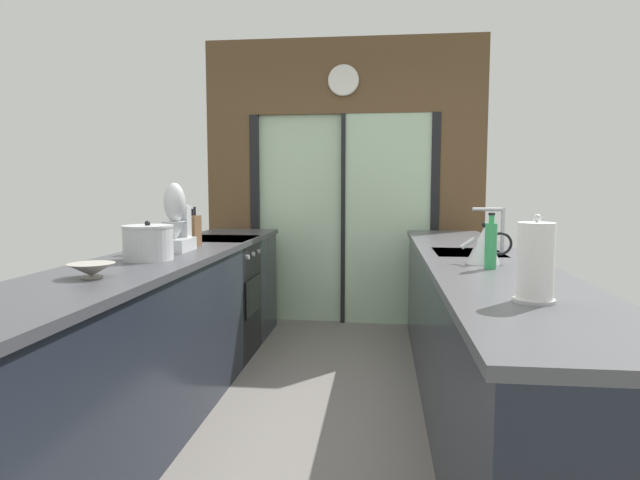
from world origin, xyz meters
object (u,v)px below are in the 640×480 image
(mixing_bowl, at_px, (91,270))
(stand_mixer, at_px, (176,225))
(paper_towel_roll, at_px, (535,263))
(kettle, at_px, (484,245))
(oven_range, at_px, (217,297))
(stock_pot, at_px, (148,243))
(knife_block, at_px, (192,231))
(soap_bottle, at_px, (491,245))

(mixing_bowl, height_order, stand_mixer, stand_mixer)
(mixing_bowl, xyz_separation_m, paper_towel_roll, (1.78, -0.30, 0.10))
(stand_mixer, distance_m, kettle, 1.82)
(oven_range, xyz_separation_m, stock_pot, (0.02, -1.26, 0.56))
(oven_range, xyz_separation_m, mixing_bowl, (0.02, -1.84, 0.50))
(mixing_bowl, height_order, knife_block, knife_block)
(oven_range, bearing_deg, knife_block, -88.11)
(stand_mixer, bearing_deg, knife_block, 90.00)
(oven_range, xyz_separation_m, soap_bottle, (1.80, -1.38, 0.58))
(stock_pot, bearing_deg, knife_block, 90.00)
(soap_bottle, bearing_deg, oven_range, 142.56)
(oven_range, height_order, knife_block, knife_block)
(oven_range, distance_m, kettle, 2.23)
(kettle, xyz_separation_m, paper_towel_roll, (-0.00, -0.95, 0.04))
(stand_mixer, relative_size, paper_towel_roll, 1.38)
(stand_mixer, distance_m, soap_bottle, 1.86)
(mixing_bowl, xyz_separation_m, stock_pot, (0.00, 0.58, 0.06))
(oven_range, height_order, stand_mixer, stand_mixer)
(knife_block, height_order, paper_towel_roll, paper_towel_roll)
(oven_range, bearing_deg, mixing_bowl, -89.43)
(oven_range, relative_size, soap_bottle, 3.38)
(soap_bottle, xyz_separation_m, paper_towel_roll, (0.00, -0.77, 0.02))
(soap_bottle, bearing_deg, mixing_bowl, -165.34)
(oven_range, distance_m, stock_pot, 1.38)
(mixing_bowl, relative_size, knife_block, 0.77)
(stand_mixer, height_order, kettle, stand_mixer)
(soap_bottle, bearing_deg, kettle, 89.32)
(knife_block, bearing_deg, stand_mixer, -90.00)
(stock_pot, bearing_deg, mixing_bowl, -90.00)
(mixing_bowl, relative_size, stand_mixer, 0.48)
(oven_range, height_order, stock_pot, stock_pot)
(knife_block, relative_size, stock_pot, 0.97)
(stand_mixer, bearing_deg, kettle, -10.92)
(stock_pot, bearing_deg, oven_range, 90.84)
(mixing_bowl, bearing_deg, oven_range, 90.57)
(knife_block, bearing_deg, soap_bottle, -24.65)
(stand_mixer, height_order, stock_pot, stand_mixer)
(mixing_bowl, height_order, kettle, kettle)
(knife_block, xyz_separation_m, stand_mixer, (-0.00, -0.29, 0.06))
(oven_range, xyz_separation_m, stand_mixer, (0.02, -0.85, 0.63))
(soap_bottle, bearing_deg, paper_towel_roll, -90.00)
(kettle, bearing_deg, mixing_bowl, -160.00)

